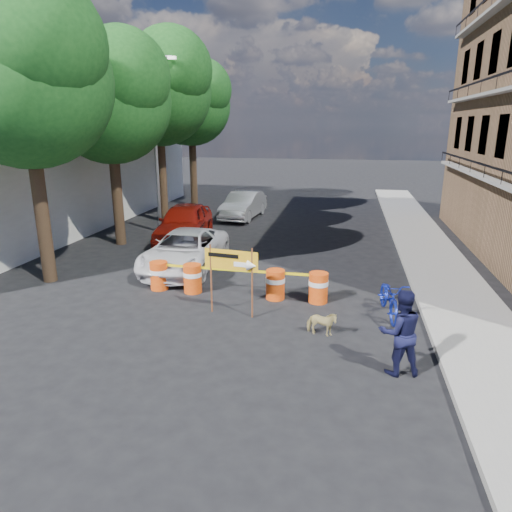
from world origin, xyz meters
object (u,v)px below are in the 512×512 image
at_px(barrel_mid_right, 275,284).
at_px(bicycle, 391,281).
at_px(pedestrian, 400,332).
at_px(barrel_far_right, 318,287).
at_px(barrel_far_left, 159,275).
at_px(barrel_mid_left, 193,278).
at_px(sedan_red, 184,223).
at_px(detour_sign, 238,266).
at_px(suv_white, 185,251).
at_px(dog, 321,323).
at_px(sedan_silver, 243,205).

relative_size(barrel_mid_right, bicycle, 0.44).
xyz_separation_m(barrel_mid_right, pedestrian, (3.19, -3.71, 0.46)).
relative_size(barrel_far_right, bicycle, 0.44).
relative_size(barrel_far_left, barrel_mid_left, 1.00).
bearing_deg(sedan_red, barrel_mid_left, -74.56).
bearing_deg(detour_sign, suv_white, 135.05).
bearing_deg(detour_sign, barrel_mid_left, 148.15).
xyz_separation_m(barrel_mid_left, barrel_mid_right, (2.61, -0.05, 0.00)).
bearing_deg(barrel_mid_right, suv_white, 147.86).
distance_m(barrel_mid_right, sedan_red, 8.06).
bearing_deg(barrel_mid_right, dog, -56.03).
relative_size(detour_sign, sedan_silver, 0.44).
relative_size(barrel_far_left, detour_sign, 0.46).
height_order(barrel_far_left, barrel_mid_right, same).
distance_m(barrel_far_right, suv_white, 5.47).
xyz_separation_m(bicycle, suv_white, (-6.90, 2.96, -0.33)).
relative_size(bicycle, sedan_silver, 0.46).
relative_size(sedan_red, sedan_silver, 1.11).
bearing_deg(dog, barrel_mid_left, 68.68).
bearing_deg(barrel_far_right, sedan_red, 135.59).
bearing_deg(barrel_mid_left, pedestrian, -32.95).
distance_m(barrel_mid_right, barrel_far_right, 1.28).
xyz_separation_m(barrel_far_left, barrel_far_right, (5.02, -0.13, 0.00)).
height_order(barrel_mid_right, suv_white, suv_white).
distance_m(barrel_far_left, sedan_red, 6.28).
height_order(pedestrian, sedan_red, pedestrian).
height_order(barrel_mid_left, sedan_red, sedan_red).
xyz_separation_m(barrel_mid_left, pedestrian, (5.80, -3.76, 0.46)).
bearing_deg(pedestrian, sedan_red, -63.34).
height_order(pedestrian, bicycle, bicycle).
relative_size(barrel_mid_left, sedan_silver, 0.20).
bearing_deg(sedan_red, barrel_mid_right, -57.20).
bearing_deg(detour_sign, bicycle, 18.70).
relative_size(barrel_far_left, sedan_silver, 0.20).
bearing_deg(bicycle, detour_sign, -176.19).
xyz_separation_m(detour_sign, bicycle, (4.02, 0.79, -0.42)).
bearing_deg(dog, barrel_far_left, 73.62).
xyz_separation_m(dog, suv_white, (-5.18, 4.55, 0.36)).
xyz_separation_m(barrel_mid_left, bicycle, (5.85, -0.70, 0.54)).
height_order(bicycle, dog, bicycle).
distance_m(barrel_far_right, detour_sign, 2.69).
height_order(barrel_mid_left, pedestrian, pedestrian).
bearing_deg(barrel_far_right, suv_white, 154.83).
distance_m(barrel_far_left, bicycle, 7.05).
height_order(barrel_far_left, barrel_mid_left, same).
bearing_deg(pedestrian, detour_sign, -42.81).
xyz_separation_m(barrel_mid_right, dog, (1.51, -2.24, -0.15)).
bearing_deg(dog, bicycle, -39.65).
relative_size(barrel_mid_left, pedestrian, 0.48).
relative_size(bicycle, sedan_red, 0.41).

